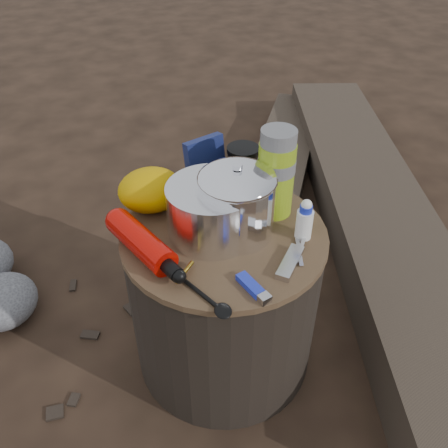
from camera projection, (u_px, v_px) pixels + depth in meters
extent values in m
plane|color=#2F2117|center=(224.00, 351.00, 1.42)|extent=(60.00, 60.00, 0.00)
cylinder|color=black|center=(224.00, 298.00, 1.28)|extent=(0.49, 0.49, 0.45)
cube|color=#392F25|center=(371.00, 207.00, 1.84)|extent=(0.82, 2.09, 0.17)
cube|color=#392F25|center=(281.00, 162.00, 2.17)|extent=(0.84, 1.25, 0.11)
cylinder|color=silver|center=(212.00, 210.00, 1.10)|extent=(0.21, 0.21, 0.13)
cylinder|color=white|center=(237.00, 201.00, 1.09)|extent=(0.18, 0.18, 0.18)
cylinder|color=#8BAD1B|center=(276.00, 173.00, 1.14)|extent=(0.09, 0.09, 0.22)
cylinder|color=black|center=(243.00, 168.00, 1.25)|extent=(0.08, 0.08, 0.12)
ellipsoid|color=#D29B01|center=(151.00, 190.00, 1.18)|extent=(0.16, 0.13, 0.11)
cube|color=navy|center=(206.00, 164.00, 1.25)|extent=(0.11, 0.06, 0.14)
cube|color=#1E2FC0|center=(251.00, 285.00, 0.99)|extent=(0.05, 0.10, 0.02)
cube|color=silver|center=(290.00, 263.00, 1.04)|extent=(0.09, 0.11, 0.02)
cylinder|color=white|center=(304.00, 221.00, 1.10)|extent=(0.04, 0.04, 0.09)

